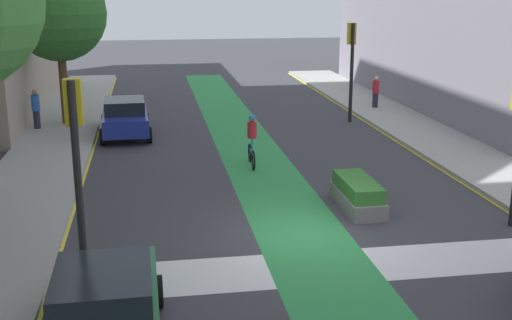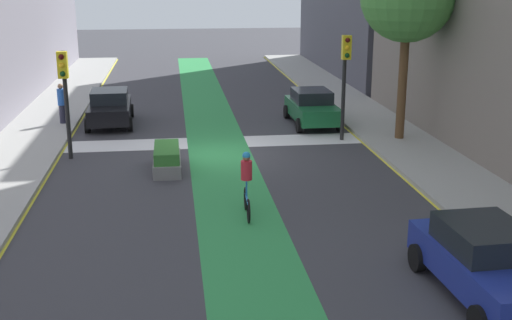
{
  "view_description": "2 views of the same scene",
  "coord_description": "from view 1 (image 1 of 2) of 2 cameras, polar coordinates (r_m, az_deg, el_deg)",
  "views": [
    {
      "loc": [
        -3.7,
        -15.03,
        6.15
      ],
      "look_at": [
        -0.58,
        4.1,
        0.88
      ],
      "focal_mm": 45.72,
      "sensor_mm": 36.0,
      "label": 1
    },
    {
      "loc": [
        1.64,
        23.89,
        6.63
      ],
      "look_at": [
        -0.87,
        4.35,
        1.01
      ],
      "focal_mm": 45.89,
      "sensor_mm": 36.0,
      "label": 2
    }
  ],
  "objects": [
    {
      "name": "curb_stripe_left",
      "position": [
        16.4,
        -16.77,
        -7.48
      ],
      "size": [
        0.16,
        60.0,
        0.01
      ],
      "primitive_type": "cube",
      "color": "yellow",
      "rests_on": "ground_plane"
    },
    {
      "name": "car_blue_left_far",
      "position": [
        27.54,
        -11.39,
        3.71
      ],
      "size": [
        2.16,
        4.27,
        1.57
      ],
      "color": "navy",
      "rests_on": "ground_plane"
    },
    {
      "name": "median_planter",
      "position": [
        18.56,
        8.88,
        -3.02
      ],
      "size": [
        0.95,
        2.48,
        0.85
      ],
      "color": "slate",
      "rests_on": "ground_plane"
    },
    {
      "name": "traffic_signal_near_left",
      "position": [
        13.82,
        -15.49,
        1.53
      ],
      "size": [
        0.35,
        0.52,
        4.3
      ],
      "color": "black",
      "rests_on": "ground_plane"
    },
    {
      "name": "traffic_signal_far_right",
      "position": [
        29.93,
        8.36,
        9.23
      ],
      "size": [
        0.35,
        0.52,
        4.45
      ],
      "color": "black",
      "rests_on": "ground_plane"
    },
    {
      "name": "cyclist_in_lane",
      "position": [
        22.36,
        -0.36,
        1.82
      ],
      "size": [
        0.32,
        1.73,
        1.86
      ],
      "color": "black",
      "rests_on": "ground_plane"
    },
    {
      "name": "pedestrian_sidewalk_left_a",
      "position": [
        29.26,
        -18.7,
        4.26
      ],
      "size": [
        0.34,
        0.34,
        1.67
      ],
      "color": "#262638",
      "rests_on": "sidewalk_left"
    },
    {
      "name": "car_green_left_near",
      "position": [
        11.6,
        -13.07,
        -12.67
      ],
      "size": [
        2.07,
        4.22,
        1.57
      ],
      "color": "#196033",
      "rests_on": "ground_plane"
    },
    {
      "name": "crosswalk_band",
      "position": [
        14.88,
        6.07,
        -9.29
      ],
      "size": [
        12.0,
        1.8,
        0.01
      ],
      "primitive_type": "cube",
      "color": "silver",
      "rests_on": "ground_plane"
    },
    {
      "name": "bike_lane_paint",
      "position": [
        16.64,
        4.02,
        -6.51
      ],
      "size": [
        2.4,
        60.0,
        0.01
      ],
      "primitive_type": "cube",
      "color": "#2D8C47",
      "rests_on": "ground_plane"
    },
    {
      "name": "ground_plane",
      "position": [
        16.66,
        4.26,
        -6.5
      ],
      "size": [
        120.0,
        120.0,
        0.0
      ],
      "primitive_type": "plane",
      "color": "#38383D"
    },
    {
      "name": "pedestrian_sidewalk_right_b",
      "position": [
        33.15,
        10.42,
        5.89
      ],
      "size": [
        0.34,
        0.34,
        1.54
      ],
      "color": "#262638",
      "rests_on": "sidewalk_right"
    },
    {
      "name": "street_tree_far",
      "position": [
        29.65,
        -16.92,
        12.15
      ],
      "size": [
        4.08,
        4.08,
        6.81
      ],
      "color": "brown",
      "rests_on": "sidewalk_left"
    }
  ]
}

